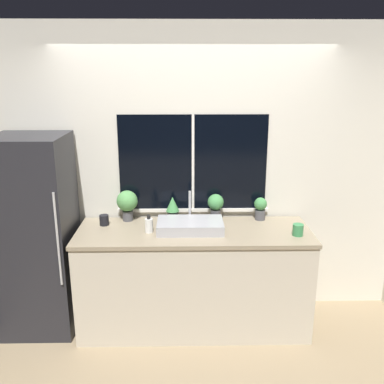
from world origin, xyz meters
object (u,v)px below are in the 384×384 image
Objects in this scene: potted_plant_far_left at (127,202)px; potted_plant_center_right at (216,205)px; potted_plant_far_right at (260,208)px; sink at (190,225)px; mug_black at (104,220)px; mug_green at (298,230)px; potted_plant_center_left at (173,208)px; refrigerator at (37,235)px; soap_bottle at (149,225)px.

potted_plant_far_left reaches higher than potted_plant_center_right.
sink is at bearing -157.86° from potted_plant_far_right.
potted_plant_center_right is 2.62× the size of mug_black.
potted_plant_far_left is 1.24m from potted_plant_far_right.
sink is 0.79m from mug_black.
potted_plant_far_right is 0.48m from mug_green.
potted_plant_center_right is (0.40, 0.00, 0.02)m from potted_plant_center_left.
potted_plant_center_left is 2.26× the size of mug_green.
potted_plant_center_right is at bearing 6.79° from mug_black.
mug_black is (-0.62, -0.12, -0.08)m from potted_plant_center_left.
refrigerator is 8.29× the size of potted_plant_far_right.
sink is 2.30× the size of potted_plant_center_right.
potted_plant_far_left is 0.42m from potted_plant_center_left.
potted_plant_center_right is 0.42m from potted_plant_far_right.
potted_plant_far_left is 0.39m from soap_bottle.
potted_plant_far_right is 1.06m from soap_bottle.
potted_plant_center_left reaches higher than mug_black.
mug_green is at bearing -8.31° from sink.
refrigerator is 1.23m from potted_plant_center_left.
potted_plant_far_left reaches higher than mug_black.
potted_plant_far_left is at bearing 180.00° from potted_plant_center_right.
mug_black is (-0.20, -0.12, -0.13)m from potted_plant_far_left.
soap_bottle is at bearing 175.56° from mug_green.
potted_plant_center_left is (-0.16, 0.27, 0.08)m from sink.
potted_plant_center_left is at bearing 120.69° from sink.
mug_black is (-1.43, -0.12, -0.07)m from potted_plant_far_right.
mug_green is at bearing -4.35° from refrigerator.
potted_plant_far_left is (-0.58, 0.27, 0.13)m from sink.
refrigerator is 2.27m from mug_green.
potted_plant_far_left reaches higher than potted_plant_far_right.
soap_bottle is at bearing -174.43° from sink.
soap_bottle is at bearing -4.23° from refrigerator.
sink reaches higher than potted_plant_far_left.
potted_plant_far_left is 3.02× the size of mug_black.
mug_black is at bearing -173.21° from potted_plant_center_right.
refrigerator is at bearing 178.35° from sink.
soap_bottle is (0.22, -0.30, -0.11)m from potted_plant_far_left.
sink is 0.32m from potted_plant_center_left.
sink reaches higher than potted_plant_far_right.
sink reaches higher than soap_bottle.
mug_green is (0.91, -0.13, 0.00)m from sink.
mug_green reaches higher than mug_black.
sink is (1.35, -0.04, 0.10)m from refrigerator.
refrigerator is at bearing -163.50° from potted_plant_far_left.
potted_plant_center_left is (0.42, -0.00, -0.05)m from potted_plant_far_left.
refrigerator is 2.03m from potted_plant_far_right.
mug_green is (0.25, -0.40, -0.07)m from potted_plant_far_right.
potted_plant_center_left is 0.63m from mug_black.
mug_green is (0.67, -0.40, -0.10)m from potted_plant_center_right.
mug_green is at bearing -20.54° from potted_plant_center_left.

